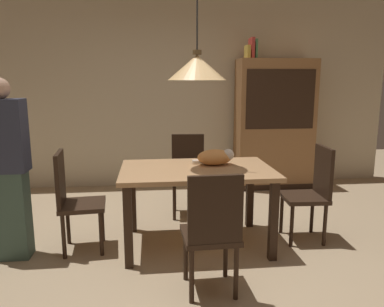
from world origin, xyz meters
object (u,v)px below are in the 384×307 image
at_px(chair_far_back, 188,171).
at_px(cat_sleeping, 216,157).
at_px(book_red_tall, 251,48).
at_px(book_green_slim, 255,49).
at_px(person_standing, 7,171).
at_px(pendant_lamp, 197,67).
at_px(hutch_bookcase, 274,127).
at_px(book_yellow_short, 247,52).
at_px(chair_near_front, 212,229).
at_px(dining_table, 197,179).
at_px(chair_right_side, 312,189).
at_px(chair_left_side, 73,197).

relative_size(chair_far_back, cat_sleeping, 2.38).
bearing_deg(book_red_tall, book_green_slim, 0.00).
xyz_separation_m(chair_far_back, person_standing, (-1.66, -0.96, 0.28)).
bearing_deg(chair_far_back, cat_sleeping, -75.68).
bearing_deg(pendant_lamp, person_standing, -177.04).
relative_size(hutch_bookcase, book_yellow_short, 9.25).
bearing_deg(chair_far_back, chair_near_front, -90.10).
xyz_separation_m(dining_table, chair_right_side, (1.13, -0.00, -0.14)).
height_order(book_yellow_short, book_green_slim, book_green_slim).
bearing_deg(cat_sleeping, chair_far_back, 104.32).
bearing_deg(dining_table, book_green_slim, 61.10).
xyz_separation_m(book_yellow_short, book_green_slim, (0.11, 0.00, 0.04)).
distance_m(chair_left_side, person_standing, 0.60).
xyz_separation_m(cat_sleeping, book_yellow_short, (0.74, 1.77, 1.11)).
distance_m(dining_table, chair_left_side, 1.14).
relative_size(book_red_tall, book_green_slim, 1.08).
distance_m(chair_far_back, person_standing, 1.94).
xyz_separation_m(dining_table, chair_far_back, (0.01, 0.88, -0.14)).
xyz_separation_m(book_red_tall, person_standing, (-2.65, -1.98, -1.20)).
height_order(cat_sleeping, pendant_lamp, pendant_lamp).
distance_m(hutch_bookcase, person_standing, 3.61).
xyz_separation_m(chair_far_back, book_yellow_short, (0.93, 1.01, 1.43)).
height_order(pendant_lamp, hutch_bookcase, pendant_lamp).
bearing_deg(dining_table, chair_near_front, -89.81).
xyz_separation_m(dining_table, hutch_bookcase, (1.37, 1.89, 0.24)).
height_order(book_yellow_short, person_standing, book_yellow_short).
relative_size(chair_right_side, chair_left_side, 1.00).
relative_size(chair_near_front, chair_left_side, 1.00).
xyz_separation_m(dining_table, person_standing, (-1.65, -0.09, 0.14)).
bearing_deg(chair_near_front, dining_table, 90.19).
xyz_separation_m(hutch_bookcase, person_standing, (-3.02, -1.98, -0.10)).
bearing_deg(pendant_lamp, book_green_slim, 61.10).
distance_m(book_red_tall, person_standing, 3.51).
relative_size(chair_near_front, book_green_slim, 3.58).
bearing_deg(chair_right_side, pendant_lamp, 179.81).
bearing_deg(book_yellow_short, person_standing, -142.63).
bearing_deg(pendant_lamp, cat_sleeping, 30.70).
xyz_separation_m(dining_table, book_yellow_short, (0.94, 1.89, 1.29)).
distance_m(chair_right_side, book_yellow_short, 2.38).
distance_m(hutch_bookcase, book_red_tall, 1.16).
relative_size(dining_table, chair_left_side, 1.51).
xyz_separation_m(cat_sleeping, book_green_slim, (0.84, 1.77, 1.15)).
height_order(chair_near_front, book_yellow_short, book_yellow_short).
bearing_deg(book_yellow_short, dining_table, -116.38).
xyz_separation_m(book_yellow_short, book_red_tall, (0.06, 0.00, 0.05)).
xyz_separation_m(chair_left_side, hutch_bookcase, (2.49, 1.90, 0.38)).
height_order(hutch_bookcase, book_green_slim, book_green_slim).
xyz_separation_m(pendant_lamp, book_green_slim, (1.04, 1.89, 0.32)).
bearing_deg(cat_sleeping, chair_right_side, -7.51).
relative_size(book_yellow_short, book_red_tall, 0.71).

